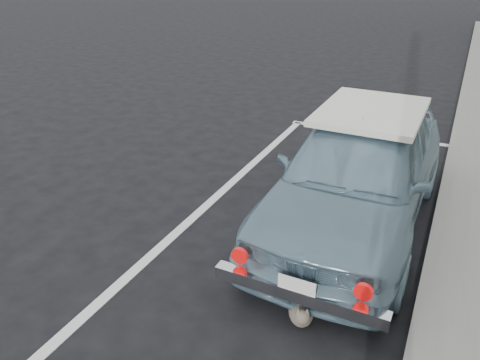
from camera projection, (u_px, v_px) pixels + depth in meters
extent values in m
cube|color=silver|center=(372.00, 134.00, 8.45)|extent=(3.00, 0.12, 0.01)
cube|color=silver|center=(210.00, 202.00, 6.17)|extent=(0.12, 7.00, 0.01)
imported|color=#6C8C9F|center=(358.00, 172.00, 5.42)|extent=(1.67, 4.06, 1.38)
cube|color=silver|center=(372.00, 111.00, 5.47)|extent=(1.15, 1.55, 0.07)
cube|color=silver|center=(298.00, 294.00, 3.98)|extent=(1.55, 0.14, 0.12)
cube|color=white|center=(297.00, 287.00, 3.89)|extent=(0.33, 0.02, 0.17)
cylinder|color=red|center=(240.00, 256.00, 4.06)|extent=(0.15, 0.04, 0.15)
cylinder|color=red|center=(363.00, 292.00, 3.63)|extent=(0.15, 0.04, 0.15)
cylinder|color=red|center=(240.00, 272.00, 4.14)|extent=(0.12, 0.04, 0.12)
cylinder|color=red|center=(361.00, 310.00, 3.71)|extent=(0.12, 0.04, 0.12)
ellipsoid|color=#61574A|center=(301.00, 310.00, 4.17)|extent=(0.34, 0.41, 0.21)
sphere|color=#61574A|center=(302.00, 316.00, 4.00)|extent=(0.14, 0.14, 0.14)
cone|color=#61574A|center=(298.00, 310.00, 3.97)|extent=(0.05, 0.05, 0.05)
cone|color=#61574A|center=(307.00, 310.00, 3.97)|extent=(0.05, 0.05, 0.05)
cylinder|color=#61574A|center=(306.00, 303.00, 4.36)|extent=(0.18, 0.19, 0.03)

